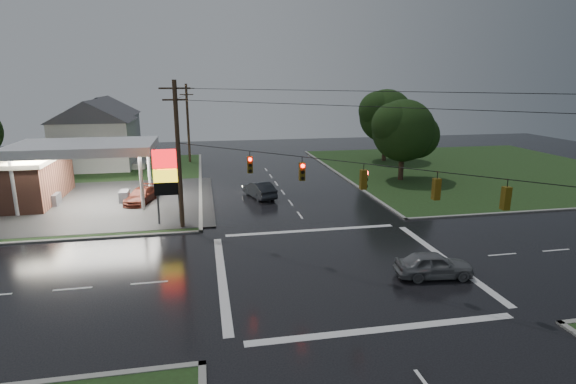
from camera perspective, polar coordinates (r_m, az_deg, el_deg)
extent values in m
plane|color=black|center=(27.56, 6.49, -9.52)|extent=(120.00, 120.00, 0.00)
cube|color=#1F3015|center=(54.39, -30.22, 0.51)|extent=(36.00, 36.00, 0.08)
cube|color=#1F3015|center=(61.36, 22.74, 2.68)|extent=(36.00, 36.00, 0.08)
cube|color=#2D2D2D|center=(45.14, -26.27, -1.39)|extent=(26.00, 18.00, 0.02)
cylinder|color=silver|center=(42.78, -31.50, 0.52)|extent=(0.30, 0.30, 5.00)
cylinder|color=silver|center=(40.31, -18.11, 1.20)|extent=(0.30, 0.30, 5.00)
cylinder|color=silver|center=(48.32, -29.10, 2.16)|extent=(0.30, 0.30, 5.00)
cylinder|color=silver|center=(46.15, -17.24, 2.83)|extent=(0.30, 0.30, 5.00)
cube|color=silver|center=(43.67, -24.45, 5.19)|extent=(12.00, 8.00, 0.80)
cube|color=white|center=(43.73, -24.40, 4.65)|extent=(11.40, 7.40, 0.04)
cube|color=#59595E|center=(45.31, -27.54, -0.88)|extent=(0.80, 1.60, 1.10)
cube|color=#59595E|center=(43.93, -20.05, -0.55)|extent=(0.80, 1.60, 1.10)
cylinder|color=#59595E|center=(35.64, -16.31, 0.54)|extent=(0.16, 0.16, 6.00)
cylinder|color=#59595E|center=(35.52, -13.74, 0.66)|extent=(0.16, 0.16, 6.00)
cube|color=red|center=(35.14, -15.25, 4.09)|extent=(2.00, 0.35, 1.40)
cube|color=yellow|center=(35.38, -15.12, 2.02)|extent=(2.00, 0.35, 1.00)
cube|color=black|center=(35.59, -15.02, 0.45)|extent=(2.00, 0.35, 1.00)
cylinder|color=#382619|center=(34.05, -13.72, 4.39)|extent=(0.32, 0.32, 11.00)
cube|color=#382619|center=(33.61, -14.21, 12.65)|extent=(2.20, 0.12, 0.12)
cube|color=#382619|center=(33.63, -14.13, 11.29)|extent=(1.80, 0.12, 0.12)
cylinder|color=#382619|center=(62.35, -12.58, 8.44)|extent=(0.32, 0.32, 10.50)
cube|color=#382619|center=(62.09, -12.82, 12.72)|extent=(2.20, 0.12, 0.12)
cube|color=#382619|center=(62.11, -12.78, 11.98)|extent=(1.80, 0.12, 0.12)
cube|color=#59470C|center=(29.46, -4.86, 3.49)|extent=(0.34, 0.34, 1.10)
cylinder|color=#FF0C07|center=(29.20, -4.83, 4.15)|extent=(0.22, 0.08, 0.22)
cube|color=#59470C|center=(27.15, 1.79, 2.62)|extent=(0.34, 0.34, 1.10)
cylinder|color=#FF0C07|center=(26.88, 1.89, 3.33)|extent=(0.22, 0.08, 0.22)
cube|color=#59470C|center=(25.27, 9.53, 1.57)|extent=(0.34, 0.34, 1.10)
cylinder|color=#FF0C07|center=(25.26, 9.99, 2.43)|extent=(0.08, 0.22, 0.22)
cube|color=#59470C|center=(23.93, 18.32, 0.35)|extent=(0.34, 0.34, 1.10)
cylinder|color=#FF0C07|center=(24.02, 18.16, 1.34)|extent=(0.22, 0.08, 0.22)
cube|color=#59470C|center=(23.31, 25.92, -0.72)|extent=(0.34, 0.34, 1.10)
cylinder|color=#FF0C07|center=(23.38, 25.73, 0.30)|extent=(0.22, 0.08, 0.22)
cube|color=silver|center=(62.02, -23.23, 5.52)|extent=(9.00, 8.00, 6.00)
cube|color=gray|center=(61.50, -18.17, 3.44)|extent=(1.60, 4.80, 0.80)
cube|color=silver|center=(73.88, -22.10, 6.83)|extent=(9.00, 8.00, 6.00)
cube|color=gray|center=(73.38, -17.84, 5.08)|extent=(1.60, 4.80, 0.80)
cylinder|color=black|center=(51.63, 14.24, 4.19)|extent=(0.56, 0.56, 5.04)
sphere|color=black|center=(51.22, 14.44, 7.56)|extent=(6.80, 6.80, 6.80)
sphere|color=black|center=(52.30, 15.96, 6.90)|extent=(5.10, 5.10, 5.10)
sphere|color=black|center=(50.22, 13.27, 8.34)|extent=(4.76, 4.76, 4.76)
cylinder|color=black|center=(63.64, 12.18, 6.35)|extent=(0.56, 0.56, 5.60)
sphere|color=black|center=(63.30, 12.34, 9.40)|extent=(7.20, 7.20, 7.20)
sphere|color=black|center=(64.35, 13.69, 8.77)|extent=(5.40, 5.40, 5.40)
sphere|color=black|center=(62.32, 11.28, 10.12)|extent=(5.04, 5.04, 5.04)
imported|color=#202328|center=(43.06, -3.67, 0.33)|extent=(2.95, 5.05, 1.57)
imported|color=slate|center=(27.19, 18.04, -8.78)|extent=(4.54, 2.24, 1.49)
imported|color=#4F1C12|center=(43.20, -18.13, -0.44)|extent=(3.14, 5.09, 1.38)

